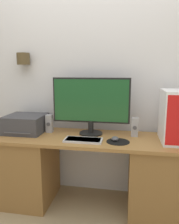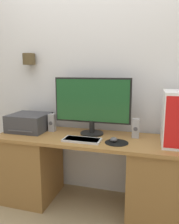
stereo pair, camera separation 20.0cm
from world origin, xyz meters
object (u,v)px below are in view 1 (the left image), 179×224
at_px(mouse, 115,139).
at_px(speaker_right, 135,127).
at_px(keyboard, 83,140).
at_px(speaker_left, 49,124).
at_px(printer, 26,124).
at_px(monitor, 91,103).
at_px(computer_tower, 174,116).

xyz_separation_m(mouse, speaker_right, (0.17, 0.18, 0.07)).
bearing_deg(keyboard, speaker_left, 150.89).
bearing_deg(printer, speaker_right, 2.39).
xyz_separation_m(monitor, keyboard, (-0.03, -0.23, -0.30)).
xyz_separation_m(keyboard, speaker_left, (-0.39, 0.22, 0.08)).
height_order(mouse, speaker_left, speaker_left).
height_order(keyboard, mouse, mouse).
height_order(monitor, computer_tower, monitor).
bearing_deg(speaker_right, speaker_left, -179.32).
xyz_separation_m(computer_tower, speaker_left, (-1.16, 0.08, -0.14)).
relative_size(monitor, printer, 1.97).
relative_size(keyboard, speaker_left, 1.87).
bearing_deg(mouse, speaker_right, 46.41).
bearing_deg(monitor, speaker_left, -178.38).
xyz_separation_m(keyboard, mouse, (0.28, 0.05, 0.01)).
xyz_separation_m(keyboard, printer, (-0.63, 0.18, 0.08)).
height_order(monitor, speaker_right, monitor).
bearing_deg(monitor, printer, -175.95).
relative_size(mouse, computer_tower, 0.17).
distance_m(computer_tower, speaker_right, 0.36).
xyz_separation_m(monitor, speaker_right, (0.42, -0.00, -0.22)).
relative_size(monitor, speaker_left, 4.15).
relative_size(keyboard, speaker_right, 1.87).
bearing_deg(monitor, keyboard, -98.38).
bearing_deg(mouse, computer_tower, 10.54).
xyz_separation_m(monitor, computer_tower, (0.74, -0.09, -0.08)).
xyz_separation_m(computer_tower, printer, (-1.40, 0.04, -0.14)).
xyz_separation_m(monitor, speaker_left, (-0.43, -0.01, -0.22)).
height_order(mouse, speaker_right, speaker_right).
xyz_separation_m(mouse, printer, (-0.91, 0.14, 0.06)).
bearing_deg(mouse, monitor, 142.90).
distance_m(keyboard, speaker_right, 0.51).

